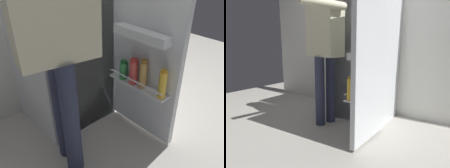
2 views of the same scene
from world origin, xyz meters
TOP-DOWN VIEW (x-y plane):
  - ground_plane at (0.00, 0.00)m, footprint 6.06×6.06m
  - refrigerator at (0.03, 0.52)m, footprint 0.72×1.29m
  - person at (-0.31, 0.05)m, footprint 0.59×0.86m

SIDE VIEW (x-z plane):
  - ground_plane at x=0.00m, z-range 0.00..0.00m
  - refrigerator at x=0.03m, z-range 0.00..1.78m
  - person at x=-0.31m, z-range 0.19..1.93m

